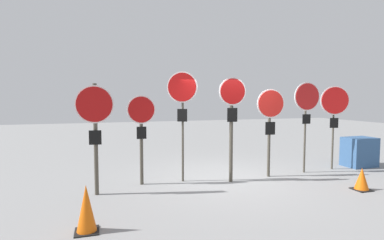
{
  "coord_description": "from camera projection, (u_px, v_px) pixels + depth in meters",
  "views": [
    {
      "loc": [
        -3.15,
        -6.87,
        2.03
      ],
      "look_at": [
        -0.99,
        0.0,
        1.53
      ],
      "focal_mm": 28.0,
      "sensor_mm": 36.0,
      "label": 1
    }
  ],
  "objects": [
    {
      "name": "stop_sign_1",
      "position": [
        141.0,
        123.0,
        6.99
      ],
      "size": [
        0.67,
        0.15,
        2.12
      ],
      "rotation": [
        0.0,
        0.0,
        -0.03
      ],
      "color": "#474238",
      "rests_on": "ground"
    },
    {
      "name": "stop_sign_3",
      "position": [
        232.0,
        112.0,
        7.23
      ],
      "size": [
        0.67,
        0.17,
        2.55
      ],
      "rotation": [
        0.0,
        0.0,
        -0.09
      ],
      "color": "#474238",
      "rests_on": "ground"
    },
    {
      "name": "traffic_cone_0",
      "position": [
        362.0,
        179.0,
        6.68
      ],
      "size": [
        0.36,
        0.36,
        0.5
      ],
      "color": "black",
      "rests_on": "ground"
    },
    {
      "name": "stop_sign_2",
      "position": [
        182.0,
        98.0,
        7.23
      ],
      "size": [
        0.67,
        0.38,
        2.69
      ],
      "rotation": [
        0.0,
        0.0,
        -0.5
      ],
      "color": "#474238",
      "rests_on": "ground"
    },
    {
      "name": "stop_sign_4",
      "position": [
        270.0,
        115.0,
        7.71
      ],
      "size": [
        0.74,
        0.17,
        2.29
      ],
      "rotation": [
        0.0,
        0.0,
        -0.11
      ],
      "color": "#474238",
      "rests_on": "ground"
    },
    {
      "name": "stop_sign_5",
      "position": [
        307.0,
        104.0,
        8.13
      ],
      "size": [
        0.78,
        0.12,
        2.49
      ],
      "rotation": [
        0.0,
        0.0,
        -0.04
      ],
      "color": "#474238",
      "rests_on": "ground"
    },
    {
      "name": "ground_plane",
      "position": [
        229.0,
        179.0,
        7.62
      ],
      "size": [
        40.0,
        40.0,
        0.0
      ],
      "primitive_type": "plane",
      "color": "gray"
    },
    {
      "name": "stop_sign_0",
      "position": [
        95.0,
        119.0,
        6.21
      ],
      "size": [
        0.79,
        0.19,
        2.36
      ],
      "rotation": [
        0.0,
        0.0,
        -0.13
      ],
      "color": "#474238",
      "rests_on": "ground"
    },
    {
      "name": "stop_sign_6",
      "position": [
        335.0,
        106.0,
        8.53
      ],
      "size": [
        0.79,
        0.29,
        2.4
      ],
      "rotation": [
        0.0,
        0.0,
        -0.32
      ],
      "color": "#474238",
      "rests_on": "ground"
    },
    {
      "name": "traffic_cone_1",
      "position": [
        86.0,
        209.0,
        4.55
      ],
      "size": [
        0.36,
        0.36,
        0.74
      ],
      "color": "black",
      "rests_on": "ground"
    },
    {
      "name": "storage_crate",
      "position": [
        359.0,
        152.0,
        9.03
      ],
      "size": [
        0.88,
        0.64,
        0.88
      ],
      "color": "#335684",
      "rests_on": "ground"
    }
  ]
}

